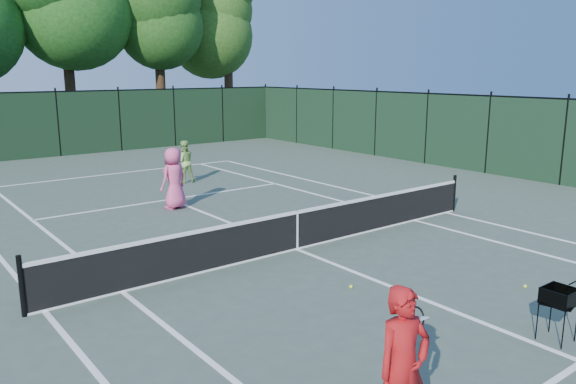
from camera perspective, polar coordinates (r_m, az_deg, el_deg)
ground at (r=12.86m, az=0.91°, el=-5.85°), size 90.00×90.00×0.00m
sideline_doubles_left at (r=10.56m, az=-23.49°, el=-11.04°), size 0.10×23.77×0.01m
sideline_doubles_right at (r=16.71m, az=15.77°, el=-2.03°), size 0.10×23.77×0.01m
sideline_singles_left at (r=10.92m, az=-16.45°, el=-9.72°), size 0.10×23.77×0.01m
sideline_singles_right at (r=15.66m, az=12.77°, el=-2.82°), size 0.10×23.77×0.01m
baseline_far at (r=23.09m, az=-17.86°, el=1.71°), size 10.97×0.10×0.01m
service_line_far at (r=18.12m, az=-11.84°, el=-0.73°), size 8.23×0.10×0.01m
center_service_line at (r=12.86m, az=0.91°, el=-5.84°), size 0.10×12.80×0.01m
tennis_net at (r=12.72m, az=0.92°, el=-3.81°), size 11.69×0.09×1.06m
fence_far at (r=28.68m, az=-22.32°, el=6.36°), size 24.00×0.05×3.00m
fence_right at (r=21.98m, az=26.24°, el=4.48°), size 0.05×36.00×3.00m
tree_5 at (r=37.42m, az=-6.21°, el=17.89°), size 5.80×5.80×12.23m
coach at (r=6.35m, az=11.61°, el=-17.10°), size 1.02×0.59×1.81m
player_pink at (r=16.74m, az=-11.51°, el=1.37°), size 1.01×0.81×1.81m
player_green at (r=20.65m, az=-10.52°, el=3.05°), size 0.83×0.70×1.53m
ball_hopper at (r=9.40m, az=25.86°, el=-9.55°), size 0.52×0.52×0.84m
loose_ball_near_cart at (r=11.56m, az=22.95°, el=-8.81°), size 0.07×0.07×0.07m
loose_ball_midcourt at (r=10.71m, az=6.42°, el=-9.53°), size 0.07×0.07×0.07m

